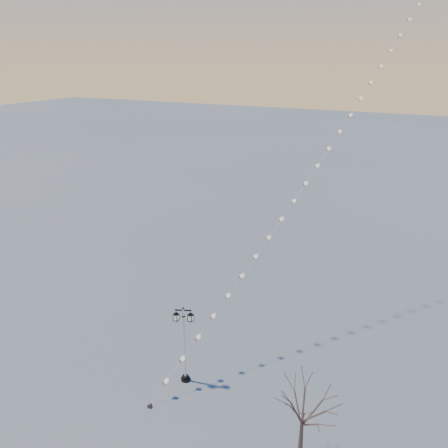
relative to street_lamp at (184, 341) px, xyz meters
The scene contains 4 objects.
ground 3.23m from the street_lamp, 82.94° to the right, with size 300.00×300.00×0.00m, color #5F6260.
street_lamp is the anchor object (origin of this frame).
bare_tree 8.43m from the street_lamp, 17.19° to the right, with size 2.60×2.60×4.31m.
kite_train 25.05m from the street_lamp, 70.56° to the left, with size 14.42×42.23×38.44m.
Camera 1 is at (12.51, -18.33, 18.69)m, focal length 37.51 mm.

